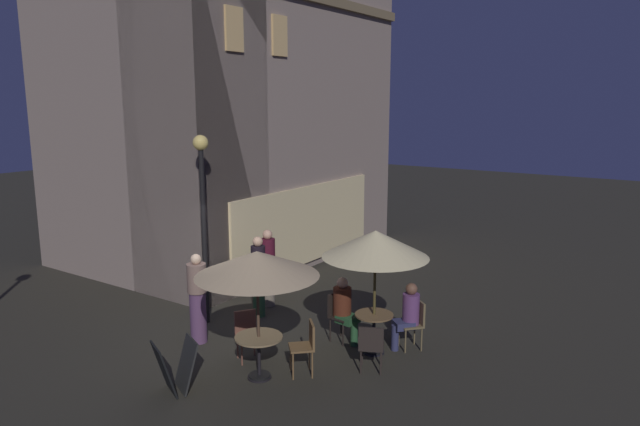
# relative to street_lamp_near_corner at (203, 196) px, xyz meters

# --- Properties ---
(ground_plane) EXTENTS (60.00, 60.00, 0.00)m
(ground_plane) POSITION_rel_street_lamp_near_corner_xyz_m (-0.47, -0.97, -2.68)
(ground_plane) COLOR #2B2921
(cafe_building) EXTENTS (8.67, 6.47, 8.06)m
(cafe_building) POSITION_rel_street_lamp_near_corner_xyz_m (3.45, 2.56, 1.35)
(cafe_building) COLOR gray
(cafe_building) RESTS_ON ground
(street_lamp_near_corner) EXTENTS (0.31, 0.31, 3.89)m
(street_lamp_near_corner) POSITION_rel_street_lamp_near_corner_xyz_m (0.00, 0.00, 0.00)
(street_lamp_near_corner) COLOR black
(street_lamp_near_corner) RESTS_ON ground
(menu_sandwich_board) EXTENTS (0.80, 0.77, 0.83)m
(menu_sandwich_board) POSITION_rel_street_lamp_near_corner_xyz_m (-2.40, -1.70, -2.25)
(menu_sandwich_board) COLOR #242424
(menu_sandwich_board) RESTS_ON ground
(cafe_table_0) EXTENTS (0.80, 0.80, 0.74)m
(cafe_table_0) POSITION_rel_street_lamp_near_corner_xyz_m (-1.30, -2.50, -2.12)
(cafe_table_0) COLOR black
(cafe_table_0) RESTS_ON ground
(cafe_table_1) EXTENTS (0.70, 0.70, 0.75)m
(cafe_table_1) POSITION_rel_street_lamp_near_corner_xyz_m (0.64, -3.60, -2.15)
(cafe_table_1) COLOR black
(cafe_table_1) RESTS_ON ground
(patio_umbrella_0) EXTENTS (2.03, 2.03, 2.19)m
(patio_umbrella_0) POSITION_rel_street_lamp_near_corner_xyz_m (-1.30, -2.50, -0.71)
(patio_umbrella_0) COLOR black
(patio_umbrella_0) RESTS_ON ground
(patio_umbrella_1) EXTENTS (1.92, 1.92, 2.30)m
(patio_umbrella_1) POSITION_rel_street_lamp_near_corner_xyz_m (0.64, -3.60, -0.63)
(patio_umbrella_1) COLOR black
(patio_umbrella_1) RESTS_ON ground
(cafe_chair_0) EXTENTS (0.57, 0.57, 0.91)m
(cafe_chair_0) POSITION_rel_street_lamp_near_corner_xyz_m (-0.75, -3.07, -2.12)
(cafe_chair_0) COLOR brown
(cafe_chair_0) RESTS_ON ground
(cafe_chair_1) EXTENTS (0.54, 0.54, 0.88)m
(cafe_chair_1) POSITION_rel_street_lamp_near_corner_xyz_m (-0.85, -1.84, -2.16)
(cafe_chair_1) COLOR brown
(cafe_chair_1) RESTS_ON ground
(cafe_chair_2) EXTENTS (0.46, 0.46, 0.94)m
(cafe_chair_2) POSITION_rel_street_lamp_near_corner_xyz_m (0.76, -2.76, -2.10)
(cafe_chair_2) COLOR black
(cafe_chair_2) RESTS_ON ground
(cafe_chair_3) EXTENTS (0.56, 0.56, 0.85)m
(cafe_chair_3) POSITION_rel_street_lamp_near_corner_xyz_m (-0.08, -3.95, -2.17)
(cafe_chair_3) COLOR black
(cafe_chair_3) RESTS_ON ground
(cafe_chair_4) EXTENTS (0.56, 0.56, 0.92)m
(cafe_chair_4) POSITION_rel_street_lamp_near_corner_xyz_m (1.24, -4.14, -2.13)
(cafe_chair_4) COLOR brown
(cafe_chair_4) RESTS_ON ground
(patron_seated_0) EXTENTS (0.40, 0.54, 1.28)m
(patron_seated_0) POSITION_rel_street_lamp_near_corner_xyz_m (0.74, -2.90, -1.96)
(patron_seated_0) COLOR #234D2A
(patron_seated_0) RESTS_ON ground
(patron_seated_1) EXTENTS (0.50, 0.49, 1.27)m
(patron_seated_1) POSITION_rel_street_lamp_near_corner_xyz_m (1.13, -4.04, -1.96)
(patron_seated_1) COLOR navy
(patron_seated_1) RESTS_ON ground
(patron_standing_2) EXTENTS (0.30, 0.30, 1.75)m
(patron_standing_2) POSITION_rel_street_lamp_near_corner_xyz_m (0.88, -0.67, -1.78)
(patron_standing_2) COLOR #27492A
(patron_standing_2) RESTS_ON ground
(patron_standing_3) EXTENTS (0.37, 0.37, 1.74)m
(patron_standing_3) POSITION_rel_street_lamp_near_corner_xyz_m (-0.81, -0.59, -1.81)
(patron_standing_3) COLOR #5B3B5E
(patron_standing_3) RESTS_ON ground
(patron_standing_4) EXTENTS (0.33, 0.33, 1.75)m
(patron_standing_4) POSITION_rel_street_lamp_near_corner_xyz_m (1.51, -0.42, -1.79)
(patron_standing_4) COLOR #716656
(patron_standing_4) RESTS_ON ground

